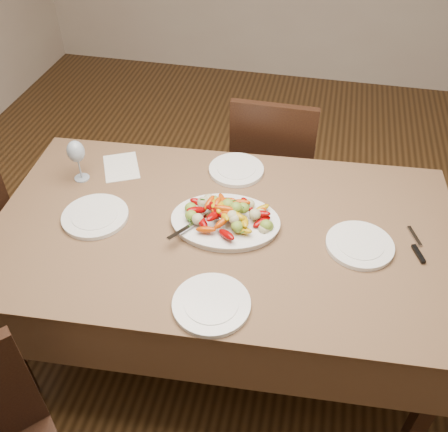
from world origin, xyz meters
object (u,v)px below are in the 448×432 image
object	(u,v)px
plate_near	(211,304)
dining_table	(224,290)
serving_platter	(225,223)
plate_right	(360,245)
chair_far	(274,164)
plate_left	(95,216)
wine_glass	(78,160)
plate_far	(236,170)

from	to	relation	value
plate_near	dining_table	bearing A→B (deg)	96.11
serving_platter	plate_near	bearing A→B (deg)	-84.40
dining_table	plate_right	xyz separation A→B (m)	(0.52, 0.01, 0.39)
serving_platter	plate_near	xyz separation A→B (m)	(0.04, -0.40, -0.00)
chair_far	plate_right	distance (m)	0.99
plate_left	wine_glass	bearing A→B (deg)	125.14
plate_far	chair_far	bearing A→B (deg)	75.62
plate_far	plate_near	xyz separation A→B (m)	(0.07, -0.76, 0.00)
plate_near	wine_glass	bearing A→B (deg)	142.12
dining_table	plate_far	size ratio (longest dim) A/B	7.48
plate_right	dining_table	bearing A→B (deg)	-179.33
wine_glass	plate_left	bearing A→B (deg)	-54.86
dining_table	plate_near	world-z (taller)	plate_near
dining_table	plate_right	distance (m)	0.65
dining_table	plate_near	bearing A→B (deg)	-83.89
dining_table	wine_glass	bearing A→B (deg)	165.49
serving_platter	plate_near	distance (m)	0.41
serving_platter	plate_left	bearing A→B (deg)	-172.05
chair_far	plate_left	size ratio (longest dim) A/B	3.57
dining_table	wine_glass	xyz separation A→B (m)	(-0.68, 0.18, 0.48)
wine_glass	chair_far	bearing A→B (deg)	40.95
serving_platter	plate_near	size ratio (longest dim) A/B	1.58
serving_platter	wine_glass	distance (m)	0.71
wine_glass	plate_near	bearing A→B (deg)	-37.88
serving_platter	plate_right	distance (m)	0.52
chair_far	plate_near	size ratio (longest dim) A/B	3.58
plate_near	wine_glass	xyz separation A→B (m)	(-0.72, 0.56, 0.09)
chair_far	wine_glass	bearing A→B (deg)	41.53
chair_far	plate_near	world-z (taller)	chair_far
chair_far	plate_far	xyz separation A→B (m)	(-0.12, -0.48, 0.29)
plate_left	plate_far	distance (m)	0.65
plate_left	plate_far	bearing A→B (deg)	40.88
chair_far	plate_left	distance (m)	1.14
plate_left	chair_far	bearing A→B (deg)	55.81
plate_near	plate_right	bearing A→B (deg)	39.09
serving_platter	plate_left	world-z (taller)	serving_platter
plate_left	plate_right	size ratio (longest dim) A/B	1.04
dining_table	chair_far	bearing A→B (deg)	83.40
serving_platter	plate_right	xyz separation A→B (m)	(0.52, -0.01, -0.00)
plate_left	wine_glass	distance (m)	0.30
dining_table	plate_far	bearing A→B (deg)	93.81
chair_far	dining_table	bearing A→B (deg)	83.99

